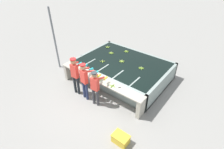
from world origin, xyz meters
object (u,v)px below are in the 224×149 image
(worker_1, at_px, (85,78))
(worker_2, at_px, (95,85))
(banana_bunch_ledge_1, at_px, (99,79))
(banana_bunch_floating_5, at_px, (141,68))
(banana_bunch_floating_2, at_px, (103,61))
(banana_bunch_floating_4, at_px, (111,53))
(banana_bunch_floating_1, at_px, (126,51))
(worker_0, at_px, (75,73))
(banana_bunch_ledge_0, at_px, (112,86))
(knife_0, at_px, (71,66))
(banana_bunch_floating_3, at_px, (108,47))
(support_post_left, at_px, (55,40))
(banana_bunch_ledge_2, at_px, (82,68))
(banana_bunch_floating_0, at_px, (122,61))
(crate, at_px, (121,139))
(knife_1, at_px, (121,87))

(worker_1, bearing_deg, worker_2, -0.62)
(worker_1, height_order, banana_bunch_ledge_1, worker_1)
(worker_1, xyz_separation_m, banana_bunch_floating_5, (1.27, 2.30, -0.16))
(banana_bunch_floating_2, height_order, banana_bunch_floating_4, same)
(worker_2, relative_size, banana_bunch_floating_1, 5.55)
(worker_0, relative_size, banana_bunch_floating_1, 6.16)
(worker_0, relative_size, banana_bunch_floating_4, 6.20)
(banana_bunch_ledge_0, xyz_separation_m, banana_bunch_ledge_1, (-0.74, 0.02, -0.00))
(banana_bunch_floating_1, relative_size, banana_bunch_ledge_1, 1.00)
(banana_bunch_floating_2, height_order, knife_0, banana_bunch_floating_2)
(banana_bunch_floating_2, distance_m, banana_bunch_floating_3, 1.61)
(worker_1, distance_m, worker_2, 0.59)
(worker_1, xyz_separation_m, support_post_left, (-2.97, 0.88, 0.57))
(worker_0, distance_m, banana_bunch_ledge_2, 0.70)
(banana_bunch_floating_5, bearing_deg, banana_bunch_floating_3, 163.49)
(banana_bunch_ledge_1, relative_size, support_post_left, 0.09)
(banana_bunch_floating_3, height_order, banana_bunch_floating_4, same)
(banana_bunch_floating_4, relative_size, banana_bunch_ledge_1, 1.00)
(banana_bunch_floating_3, xyz_separation_m, support_post_left, (-1.64, -2.19, 0.74))
(banana_bunch_floating_2, bearing_deg, banana_bunch_ledge_1, -55.51)
(banana_bunch_ledge_0, xyz_separation_m, banana_bunch_ledge_2, (-1.88, 0.17, -0.00))
(banana_bunch_floating_0, xyz_separation_m, banana_bunch_ledge_1, (0.11, -1.79, 0.00))
(knife_0, bearing_deg, banana_bunch_ledge_1, 1.50)
(banana_bunch_ledge_0, height_order, crate, banana_bunch_ledge_0)
(banana_bunch_ledge_0, height_order, knife_0, banana_bunch_ledge_0)
(banana_bunch_floating_3, bearing_deg, banana_bunch_floating_2, -59.48)
(worker_2, distance_m, banana_bunch_ledge_1, 0.55)
(banana_bunch_floating_3, bearing_deg, banana_bunch_floating_5, -16.51)
(worker_2, distance_m, banana_bunch_floating_5, 2.41)
(banana_bunch_floating_1, relative_size, banana_bunch_floating_2, 1.17)
(worker_0, xyz_separation_m, banana_bunch_ledge_2, (-0.27, 0.61, -0.20))
(banana_bunch_floating_1, distance_m, support_post_left, 3.74)
(worker_1, bearing_deg, banana_bunch_floating_4, 105.48)
(worker_0, height_order, crate, worker_0)
(banana_bunch_ledge_1, relative_size, knife_1, 0.91)
(worker_2, relative_size, support_post_left, 0.49)
(worker_1, bearing_deg, banana_bunch_floating_2, 107.10)
(banana_bunch_ledge_0, bearing_deg, banana_bunch_ledge_2, 174.76)
(support_post_left, bearing_deg, banana_bunch_floating_3, 53.30)
(knife_1, bearing_deg, banana_bunch_floating_0, 124.99)
(crate, bearing_deg, banana_bunch_floating_4, 132.03)
(support_post_left, bearing_deg, banana_bunch_floating_2, 18.28)
(worker_2, bearing_deg, worker_1, 179.38)
(crate, bearing_deg, banana_bunch_ledge_0, 136.27)
(worker_0, height_order, banana_bunch_floating_3, worker_0)
(banana_bunch_floating_5, relative_size, banana_bunch_ledge_2, 1.00)
(worker_2, height_order, support_post_left, support_post_left)
(banana_bunch_floating_0, bearing_deg, worker_1, -95.30)
(banana_bunch_ledge_1, xyz_separation_m, banana_bunch_ledge_2, (-1.14, 0.15, 0.00))
(banana_bunch_floating_3, distance_m, banana_bunch_floating_5, 2.72)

